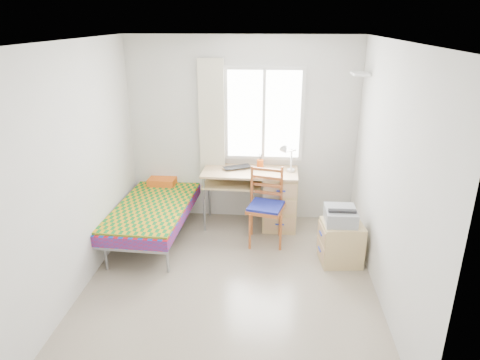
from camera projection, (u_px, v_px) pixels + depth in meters
name	position (u px, v px, depth m)	size (l,w,h in m)	color
floor	(231.00, 281.00, 4.85)	(3.50, 3.50, 0.00)	#BCAD93
ceiling	(228.00, 41.00, 3.92)	(3.50, 3.50, 0.00)	white
wall_back	(242.00, 131.00, 6.02)	(3.20, 3.20, 0.00)	silver
wall_left	(79.00, 170.00, 4.50)	(3.50, 3.50, 0.00)	silver
wall_right	(389.00, 178.00, 4.27)	(3.50, 3.50, 0.00)	silver
window	(264.00, 115.00, 5.88)	(1.10, 0.04, 1.30)	white
curtain	(212.00, 121.00, 5.93)	(0.35, 0.05, 1.70)	beige
floating_shelf	(360.00, 74.00, 5.28)	(0.20, 0.32, 0.03)	white
bed	(156.00, 206.00, 5.79)	(1.01, 2.01, 0.85)	gray
desk	(275.00, 197.00, 6.01)	(1.33, 0.63, 0.82)	tan
chair	(267.00, 202.00, 5.55)	(0.52, 0.52, 1.01)	#AA5720
cabinet	(341.00, 243.00, 5.15)	(0.52, 0.47, 0.52)	tan
printer	(340.00, 215.00, 5.06)	(0.36, 0.42, 0.18)	gray
laptop	(239.00, 169.00, 5.93)	(0.39, 0.25, 0.03)	black
pen_cup	(260.00, 164.00, 6.00)	(0.09, 0.09, 0.12)	orange
task_lamp	(287.00, 156.00, 5.68)	(0.23, 0.32, 0.41)	white
book	(237.00, 187.00, 5.96)	(0.17, 0.23, 0.02)	gray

